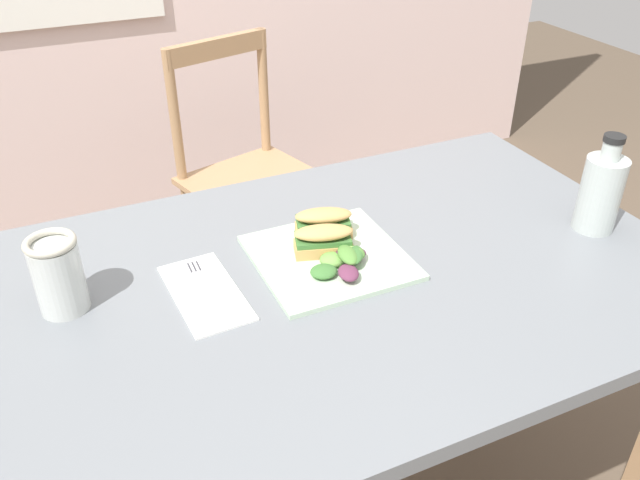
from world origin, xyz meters
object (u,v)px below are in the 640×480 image
object	(u,v)px
mason_jar_iced_tea	(59,278)
bottle_cold_brew	(600,196)
sandwich_half_front	(323,239)
fork_on_napkin	(203,285)
dining_table	(333,329)
sandwich_half_back	(323,222)
plate_lunch	(329,257)
chair_wooden_far	(250,177)

from	to	relation	value
mason_jar_iced_tea	bottle_cold_brew	bearing A→B (deg)	-9.70
sandwich_half_front	bottle_cold_brew	distance (m)	0.55
fork_on_napkin	mason_jar_iced_tea	world-z (taller)	mason_jar_iced_tea
dining_table	sandwich_half_back	bearing A→B (deg)	73.92
plate_lunch	sandwich_half_front	xyz separation A→B (m)	(-0.01, 0.01, 0.03)
sandwich_half_front	fork_on_napkin	world-z (taller)	sandwich_half_front
sandwich_half_back	sandwich_half_front	bearing A→B (deg)	-114.94
plate_lunch	chair_wooden_far	bearing A→B (deg)	80.61
fork_on_napkin	dining_table	bearing A→B (deg)	-14.29
plate_lunch	fork_on_napkin	world-z (taller)	plate_lunch
dining_table	bottle_cold_brew	world-z (taller)	bottle_cold_brew
plate_lunch	sandwich_half_front	size ratio (longest dim) A/B	2.26
chair_wooden_far	sandwich_half_back	world-z (taller)	chair_wooden_far
plate_lunch	mason_jar_iced_tea	xyz separation A→B (m)	(-0.46, 0.05, 0.06)
bottle_cold_brew	dining_table	bearing A→B (deg)	172.68
chair_wooden_far	sandwich_half_front	world-z (taller)	chair_wooden_far
chair_wooden_far	mason_jar_iced_tea	distance (m)	1.12
sandwich_half_back	fork_on_napkin	bearing A→B (deg)	-167.45
sandwich_half_front	bottle_cold_brew	bearing A→B (deg)	-13.50
plate_lunch	bottle_cold_brew	xyz separation A→B (m)	(0.53, -0.11, 0.07)
plate_lunch	bottle_cold_brew	bearing A→B (deg)	-12.28
plate_lunch	fork_on_napkin	bearing A→B (deg)	177.17
sandwich_half_back	bottle_cold_brew	distance (m)	0.54
sandwich_half_back	mason_jar_iced_tea	distance (m)	0.48
plate_lunch	sandwich_half_back	world-z (taller)	sandwich_half_back
sandwich_half_back	chair_wooden_far	bearing A→B (deg)	81.20
dining_table	fork_on_napkin	size ratio (longest dim) A/B	7.03
fork_on_napkin	bottle_cold_brew	size ratio (longest dim) A/B	0.94
sandwich_half_front	sandwich_half_back	distance (m)	0.06
dining_table	chair_wooden_far	distance (m)	1.00
bottle_cold_brew	mason_jar_iced_tea	xyz separation A→B (m)	(-0.99, 0.17, -0.01)
dining_table	sandwich_half_back	distance (m)	0.20
sandwich_half_front	mason_jar_iced_tea	size ratio (longest dim) A/B	0.87
chair_wooden_far	bottle_cold_brew	xyz separation A→B (m)	(0.37, -1.04, 0.36)
mason_jar_iced_tea	chair_wooden_far	bearing A→B (deg)	54.96
sandwich_half_front	fork_on_napkin	size ratio (longest dim) A/B	0.64
chair_wooden_far	sandwich_half_front	bearing A→B (deg)	-99.86
sandwich_half_back	dining_table	bearing A→B (deg)	-106.08
chair_wooden_far	bottle_cold_brew	distance (m)	1.17
chair_wooden_far	mason_jar_iced_tea	world-z (taller)	mason_jar_iced_tea
dining_table	sandwich_half_front	xyz separation A→B (m)	(0.01, 0.06, 0.17)
chair_wooden_far	dining_table	bearing A→B (deg)	-99.68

